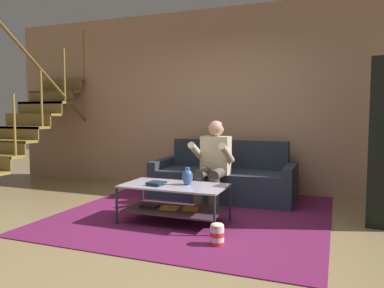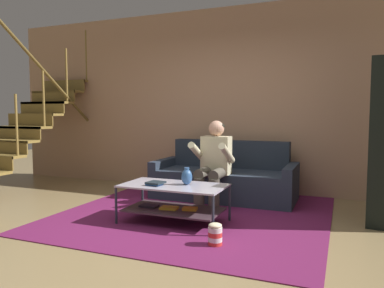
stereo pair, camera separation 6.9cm
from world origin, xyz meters
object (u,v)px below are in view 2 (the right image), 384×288
object	(u,v)px
coffee_table	(173,198)
vase	(187,177)
book_stack	(155,183)
popcorn_tub	(215,234)
person_seated_center	(214,160)
couch	(225,179)

from	to	relation	value
coffee_table	vase	size ratio (longest dim) A/B	5.97
coffee_table	book_stack	distance (m)	0.26
popcorn_tub	person_seated_center	bearing A→B (deg)	109.44
book_stack	vase	bearing A→B (deg)	26.83
couch	vase	bearing A→B (deg)	-91.55
couch	coffee_table	bearing A→B (deg)	-97.09
person_seated_center	couch	bearing A→B (deg)	90.00
vase	popcorn_tub	bearing A→B (deg)	-47.68
person_seated_center	coffee_table	xyz separation A→B (m)	(-0.17, -0.89, -0.33)
popcorn_tub	book_stack	bearing A→B (deg)	153.27
vase	book_stack	bearing A→B (deg)	-153.17
book_stack	popcorn_tub	bearing A→B (deg)	-26.73
book_stack	coffee_table	bearing A→B (deg)	28.82
couch	coffee_table	xyz separation A→B (m)	(-0.17, -1.40, 0.01)
person_seated_center	book_stack	xyz separation A→B (m)	(-0.35, -0.99, -0.16)
vase	coffee_table	bearing A→B (deg)	-155.85
book_stack	popcorn_tub	xyz separation A→B (m)	(0.85, -0.43, -0.35)
couch	vase	xyz separation A→B (m)	(-0.04, -1.34, 0.25)
vase	popcorn_tub	size ratio (longest dim) A/B	0.90
person_seated_center	book_stack	world-z (taller)	person_seated_center
coffee_table	book_stack	xyz separation A→B (m)	(-0.18, -0.10, 0.17)
coffee_table	couch	bearing A→B (deg)	82.91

